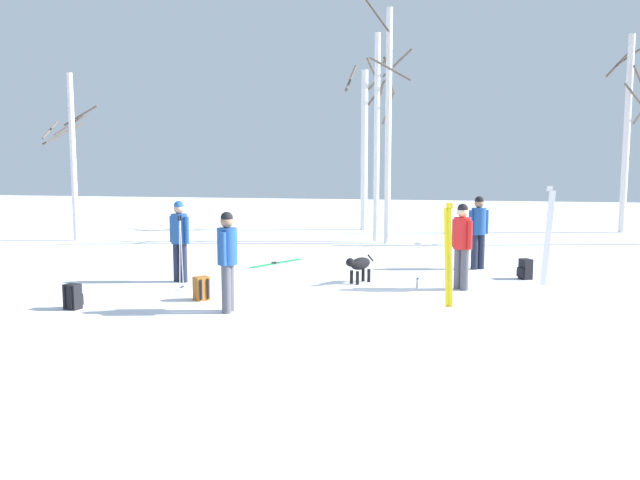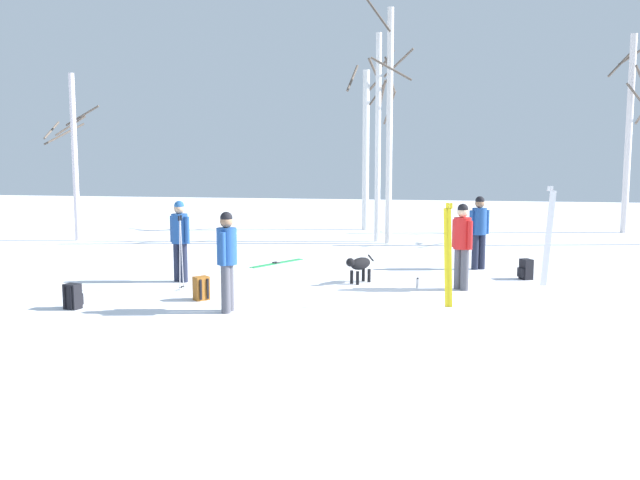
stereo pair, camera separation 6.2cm
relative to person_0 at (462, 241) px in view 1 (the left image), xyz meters
name	(u,v)px [view 1 (the left image)]	position (x,y,z in m)	size (l,w,h in m)	color
ground_plane	(341,308)	(-2.09, -2.11, -0.98)	(60.00, 60.00, 0.00)	white
person_0	(462,241)	(0.00, 0.00, 0.00)	(0.39, 0.40, 1.72)	#4C4C56
person_1	(227,255)	(-3.94, -2.73, 0.00)	(0.34, 0.52, 1.72)	#4C4C56
person_2	(180,236)	(-5.81, -0.22, 0.00)	(0.49, 0.34, 1.72)	#1E2338
person_3	(478,228)	(0.43, 2.59, 0.00)	(0.47, 0.34, 1.72)	#1E2338
dog	(359,265)	(-2.08, 0.30, -0.59)	(0.51, 0.79, 0.57)	black
ski_pair_planted_0	(448,256)	(-0.27, -1.64, -0.07)	(0.19, 0.04, 1.84)	yellow
ski_pair_planted_1	(548,236)	(1.73, 0.76, 0.03)	(0.26, 0.07, 2.04)	white
ski_pair_lying_1	(277,263)	(-4.41, 2.54, -0.97)	(1.00, 1.65, 0.05)	green
ski_poles_0	(181,251)	(-5.43, -1.11, -0.19)	(0.07, 0.21, 1.49)	#B2B2BC
backpack_0	(73,297)	(-6.66, -3.00, -0.77)	(0.30, 0.32, 0.44)	black
backpack_1	(525,269)	(1.39, 1.43, -0.77)	(0.34, 0.32, 0.44)	black
backpack_2	(201,289)	(-4.73, -1.89, -0.77)	(0.35, 0.34, 0.44)	#99591E
water_bottle_0	(418,283)	(-0.85, 0.02, -0.88)	(0.07, 0.07, 0.21)	silver
birch_tree_0	(72,154)	(-11.81, 5.97, 1.72)	(1.53, 1.77, 5.17)	silver
birch_tree_1	(365,144)	(-3.22, 10.72, 2.07)	(1.41, 1.30, 6.00)	white
birch_tree_2	(377,135)	(-2.44, 7.45, 2.31)	(0.89, 1.06, 6.33)	white
birch_tree_3	(388,122)	(-2.08, 7.01, 2.66)	(1.43, 1.44, 7.24)	silver
birch_tree_4	(627,129)	(5.73, 11.48, 2.58)	(1.54, 1.50, 6.73)	silver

